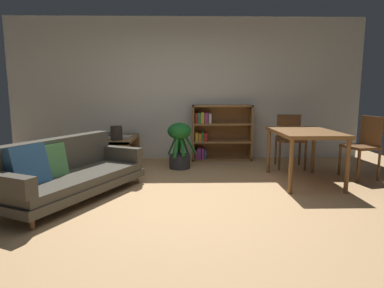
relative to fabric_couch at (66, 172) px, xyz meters
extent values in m
plane|color=tan|center=(1.48, -0.16, -0.33)|extent=(8.16, 8.16, 0.00)
cube|color=silver|center=(1.48, 2.54, 1.02)|extent=(6.80, 0.10, 2.70)
cylinder|color=brown|center=(0.78, 0.65, -0.28)|extent=(0.04, 0.04, 0.10)
cylinder|color=brown|center=(0.01, -0.95, -0.28)|extent=(0.04, 0.04, 0.10)
cylinder|color=brown|center=(0.19, 0.93, -0.28)|extent=(0.04, 0.04, 0.10)
cube|color=#474238|center=(0.10, -0.01, -0.18)|extent=(1.53, 2.07, 0.10)
cube|color=#474238|center=(0.10, -0.01, -0.08)|extent=(1.47, 1.99, 0.10)
cube|color=#474238|center=(-0.17, 0.12, 0.18)|extent=(0.97, 1.75, 0.42)
cube|color=#474238|center=(0.49, 0.80, 0.08)|extent=(0.73, 0.45, 0.20)
cube|color=#474238|center=(-0.29, -0.81, 0.08)|extent=(0.73, 0.45, 0.20)
cube|color=#336093|center=(-0.25, -0.43, 0.17)|extent=(0.42, 0.51, 0.46)
cube|color=#4C894C|center=(-0.12, -0.11, 0.15)|extent=(0.32, 0.43, 0.41)
cube|color=olive|center=(0.36, 2.37, -0.08)|extent=(0.41, 0.04, 0.50)
cube|color=olive|center=(0.36, 1.24, -0.08)|extent=(0.41, 0.04, 0.50)
cube|color=olive|center=(0.36, 1.81, -0.08)|extent=(0.41, 1.12, 0.04)
cube|color=olive|center=(0.36, 1.81, 0.16)|extent=(0.41, 1.16, 0.04)
cube|color=olive|center=(0.36, 1.81, -0.31)|extent=(0.41, 1.12, 0.04)
cube|color=silver|center=(0.36, 1.88, 0.18)|extent=(0.29, 0.35, 0.02)
cube|color=black|center=(0.14, 1.93, 0.22)|extent=(0.27, 0.34, 0.06)
cylinder|color=#2D2823|center=(0.32, 1.51, 0.29)|extent=(0.19, 0.19, 0.23)
cylinder|color=slate|center=(0.32, 1.51, 0.34)|extent=(0.11, 0.11, 0.01)
cylinder|color=#333338|center=(1.36, 1.59, -0.21)|extent=(0.36, 0.36, 0.24)
cylinder|color=#1E6B28|center=(1.50, 1.63, 0.15)|extent=(0.32, 0.12, 0.51)
cylinder|color=#1E6B28|center=(1.43, 1.65, 0.13)|extent=(0.18, 0.15, 0.47)
cylinder|color=#1E6B28|center=(1.35, 1.68, 0.11)|extent=(0.07, 0.22, 0.43)
cylinder|color=#1E6B28|center=(1.26, 1.62, 0.13)|extent=(0.23, 0.08, 0.46)
cylinder|color=#1E6B28|center=(1.31, 1.58, 0.11)|extent=(0.15, 0.07, 0.42)
cylinder|color=#1E6B28|center=(1.32, 1.45, 0.17)|extent=(0.13, 0.33, 0.55)
cylinder|color=#1E6B28|center=(1.40, 1.50, 0.15)|extent=(0.13, 0.23, 0.50)
ellipsoid|color=#1E6B28|center=(1.36, 1.59, 0.31)|extent=(0.41, 0.41, 0.28)
cylinder|color=brown|center=(2.80, 1.24, 0.02)|extent=(0.06, 0.06, 0.70)
cylinder|color=brown|center=(2.80, 0.12, 0.02)|extent=(0.06, 0.06, 0.70)
cylinder|color=brown|center=(3.52, 1.24, 0.02)|extent=(0.06, 0.06, 0.70)
cylinder|color=brown|center=(3.52, 0.12, 0.02)|extent=(0.06, 0.06, 0.70)
cube|color=brown|center=(3.16, 0.68, 0.40)|extent=(0.82, 1.22, 0.05)
cylinder|color=brown|center=(3.96, 0.64, -0.10)|extent=(0.04, 0.04, 0.46)
cylinder|color=brown|center=(3.87, 1.05, -0.10)|extent=(0.04, 0.04, 0.46)
cylinder|color=brown|center=(4.29, 0.72, -0.10)|extent=(0.04, 0.04, 0.46)
cylinder|color=brown|center=(4.20, 1.12, -0.10)|extent=(0.04, 0.04, 0.46)
cube|color=brown|center=(4.08, 0.88, 0.15)|extent=(0.47, 0.52, 0.04)
cube|color=brown|center=(4.25, 0.92, 0.39)|extent=(0.12, 0.40, 0.44)
cylinder|color=brown|center=(3.45, 1.38, -0.09)|extent=(0.04, 0.04, 0.47)
cylinder|color=brown|center=(3.03, 1.43, -0.09)|extent=(0.04, 0.04, 0.47)
cylinder|color=brown|center=(3.50, 1.79, -0.09)|extent=(0.04, 0.04, 0.47)
cylinder|color=brown|center=(3.08, 1.84, -0.09)|extent=(0.04, 0.04, 0.47)
cube|color=brown|center=(3.26, 1.61, 0.16)|extent=(0.50, 0.50, 0.04)
cube|color=brown|center=(3.29, 1.82, 0.38)|extent=(0.41, 0.08, 0.40)
cube|color=olive|center=(1.61, 2.30, 0.20)|extent=(0.04, 0.35, 1.06)
cube|color=olive|center=(2.71, 2.30, 0.20)|extent=(0.04, 0.35, 1.06)
cube|color=olive|center=(2.16, 2.30, 0.71)|extent=(1.14, 0.35, 0.04)
cube|color=olive|center=(2.16, 2.30, -0.31)|extent=(1.14, 0.35, 0.04)
cube|color=olive|center=(2.16, 2.46, 0.20)|extent=(1.10, 0.04, 1.06)
cube|color=olive|center=(2.16, 2.30, 0.03)|extent=(1.10, 0.33, 0.04)
cube|color=olive|center=(2.16, 2.30, 0.37)|extent=(1.10, 0.33, 0.04)
cube|color=#993884|center=(1.66, 2.27, -0.22)|extent=(0.04, 0.21, 0.15)
cube|color=#993884|center=(1.72, 2.27, -0.19)|extent=(0.07, 0.22, 0.21)
cube|color=#993884|center=(1.79, 2.28, -0.19)|extent=(0.05, 0.26, 0.20)
cube|color=#2D5199|center=(1.83, 2.29, -0.21)|extent=(0.03, 0.29, 0.17)
cube|color=gold|center=(1.67, 2.27, 0.13)|extent=(0.06, 0.23, 0.16)
cube|color=orange|center=(1.73, 2.28, 0.12)|extent=(0.05, 0.27, 0.15)
cube|color=#337F47|center=(1.78, 2.27, 0.13)|extent=(0.03, 0.22, 0.17)
cube|color=red|center=(1.84, 2.28, 0.12)|extent=(0.06, 0.24, 0.14)
cube|color=red|center=(1.67, 2.29, 0.48)|extent=(0.04, 0.27, 0.19)
cube|color=#337F47|center=(1.72, 2.29, 0.49)|extent=(0.05, 0.28, 0.20)
cube|color=gold|center=(1.78, 2.29, 0.49)|extent=(0.06, 0.28, 0.21)
cube|color=#993884|center=(1.85, 2.29, 0.49)|extent=(0.07, 0.30, 0.20)
cube|color=silver|center=(1.92, 2.28, 0.48)|extent=(0.05, 0.27, 0.18)
camera|label=1|loc=(1.46, -3.91, 0.95)|focal=30.65mm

